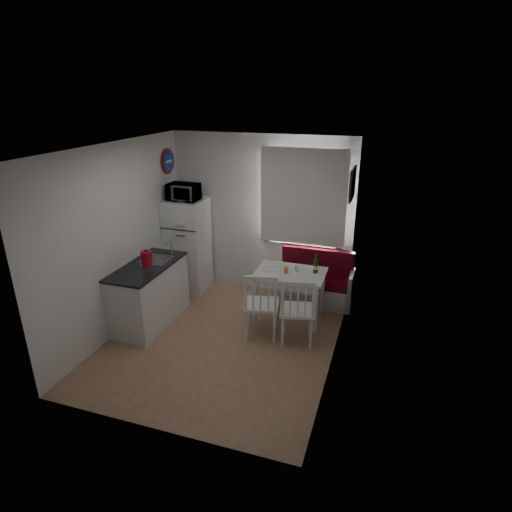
{
  "coord_description": "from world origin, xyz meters",
  "views": [
    {
      "loc": [
        2.02,
        -4.67,
        3.24
      ],
      "look_at": [
        0.32,
        0.5,
        1.1
      ],
      "focal_mm": 30.0,
      "sensor_mm": 36.0,
      "label": 1
    }
  ],
  "objects_px": {
    "bench": "(315,286)",
    "wine_bottle": "(316,263)",
    "dining_table": "(290,278)",
    "microwave": "(183,192)",
    "kettle": "(147,259)",
    "chair_left": "(260,299)",
    "fridge": "(188,245)",
    "kitchen_counter": "(150,293)",
    "chair_right": "(296,305)"
  },
  "relations": [
    {
      "from": "chair_right",
      "to": "wine_bottle",
      "type": "relative_size",
      "value": 1.86
    },
    {
      "from": "kitchen_counter",
      "to": "microwave",
      "type": "height_order",
      "value": "microwave"
    },
    {
      "from": "wine_bottle",
      "to": "bench",
      "type": "bearing_deg",
      "value": 99.38
    },
    {
      "from": "microwave",
      "to": "chair_left",
      "type": "bearing_deg",
      "value": -34.78
    },
    {
      "from": "bench",
      "to": "chair_left",
      "type": "xyz_separation_m",
      "value": [
        -0.51,
        -1.3,
        0.32
      ]
    },
    {
      "from": "fridge",
      "to": "kitchen_counter",
      "type": "bearing_deg",
      "value": -90.9
    },
    {
      "from": "chair_right",
      "to": "chair_left",
      "type": "bearing_deg",
      "value": 167.54
    },
    {
      "from": "dining_table",
      "to": "kitchen_counter",
      "type": "bearing_deg",
      "value": -160.38
    },
    {
      "from": "microwave",
      "to": "bench",
      "type": "bearing_deg",
      "value": 4.18
    },
    {
      "from": "bench",
      "to": "wine_bottle",
      "type": "relative_size",
      "value": 4.14
    },
    {
      "from": "kettle",
      "to": "wine_bottle",
      "type": "bearing_deg",
      "value": 21.57
    },
    {
      "from": "bench",
      "to": "fridge",
      "type": "xyz_separation_m",
      "value": [
        -2.16,
        -0.11,
        0.49
      ]
    },
    {
      "from": "bench",
      "to": "chair_right",
      "type": "relative_size",
      "value": 2.23
    },
    {
      "from": "bench",
      "to": "chair_left",
      "type": "bearing_deg",
      "value": -111.46
    },
    {
      "from": "chair_left",
      "to": "kettle",
      "type": "relative_size",
      "value": 2.17
    },
    {
      "from": "fridge",
      "to": "wine_bottle",
      "type": "height_order",
      "value": "fridge"
    },
    {
      "from": "microwave",
      "to": "kettle",
      "type": "bearing_deg",
      "value": -88.63
    },
    {
      "from": "dining_table",
      "to": "fridge",
      "type": "height_order",
      "value": "fridge"
    },
    {
      "from": "wine_bottle",
      "to": "chair_right",
      "type": "bearing_deg",
      "value": -97.39
    },
    {
      "from": "chair_right",
      "to": "microwave",
      "type": "xyz_separation_m",
      "value": [
        -2.15,
        1.14,
        1.09
      ]
    },
    {
      "from": "dining_table",
      "to": "chair_right",
      "type": "xyz_separation_m",
      "value": [
        0.25,
        -0.67,
        -0.06
      ]
    },
    {
      "from": "chair_left",
      "to": "wine_bottle",
      "type": "height_order",
      "value": "wine_bottle"
    },
    {
      "from": "kitchen_counter",
      "to": "kettle",
      "type": "bearing_deg",
      "value": -48.72
    },
    {
      "from": "kettle",
      "to": "wine_bottle",
      "type": "distance_m",
      "value": 2.39
    },
    {
      "from": "kettle",
      "to": "wine_bottle",
      "type": "relative_size",
      "value": 0.87
    },
    {
      "from": "chair_right",
      "to": "wine_bottle",
      "type": "xyz_separation_m",
      "value": [
        0.1,
        0.77,
        0.29
      ]
    },
    {
      "from": "wine_bottle",
      "to": "chair_left",
      "type": "bearing_deg",
      "value": -127.89
    },
    {
      "from": "dining_table",
      "to": "microwave",
      "type": "bearing_deg",
      "value": 165.02
    },
    {
      "from": "chair_left",
      "to": "fridge",
      "type": "height_order",
      "value": "fridge"
    },
    {
      "from": "chair_left",
      "to": "wine_bottle",
      "type": "relative_size",
      "value": 1.88
    },
    {
      "from": "kitchen_counter",
      "to": "fridge",
      "type": "height_order",
      "value": "fridge"
    },
    {
      "from": "bench",
      "to": "wine_bottle",
      "type": "bearing_deg",
      "value": -80.62
    },
    {
      "from": "kitchen_counter",
      "to": "kettle",
      "type": "height_order",
      "value": "kitchen_counter"
    },
    {
      "from": "bench",
      "to": "chair_left",
      "type": "height_order",
      "value": "chair_left"
    },
    {
      "from": "dining_table",
      "to": "kettle",
      "type": "bearing_deg",
      "value": -158.39
    },
    {
      "from": "kitchen_counter",
      "to": "bench",
      "type": "height_order",
      "value": "kitchen_counter"
    },
    {
      "from": "chair_right",
      "to": "microwave",
      "type": "distance_m",
      "value": 2.67
    },
    {
      "from": "dining_table",
      "to": "microwave",
      "type": "height_order",
      "value": "microwave"
    },
    {
      "from": "microwave",
      "to": "kettle",
      "type": "relative_size",
      "value": 1.94
    },
    {
      "from": "microwave",
      "to": "dining_table",
      "type": "bearing_deg",
      "value": -14.01
    },
    {
      "from": "kitchen_counter",
      "to": "chair_right",
      "type": "xyz_separation_m",
      "value": [
        2.17,
        0.05,
        0.15
      ]
    },
    {
      "from": "chair_left",
      "to": "chair_right",
      "type": "xyz_separation_m",
      "value": [
        0.5,
        0.0,
        -0.0
      ]
    },
    {
      "from": "chair_left",
      "to": "kitchen_counter",
      "type": "bearing_deg",
      "value": 168.83
    },
    {
      "from": "bench",
      "to": "dining_table",
      "type": "relative_size",
      "value": 1.19
    },
    {
      "from": "chair_right",
      "to": "microwave",
      "type": "height_order",
      "value": "microwave"
    },
    {
      "from": "chair_left",
      "to": "microwave",
      "type": "bearing_deg",
      "value": 132.36
    },
    {
      "from": "chair_left",
      "to": "microwave",
      "type": "xyz_separation_m",
      "value": [
        -1.65,
        1.14,
        1.09
      ]
    },
    {
      "from": "dining_table",
      "to": "fridge",
      "type": "bearing_deg",
      "value": 163.61
    },
    {
      "from": "microwave",
      "to": "kettle",
      "type": "height_order",
      "value": "microwave"
    },
    {
      "from": "dining_table",
      "to": "kettle",
      "type": "xyz_separation_m",
      "value": [
        -1.87,
        -0.78,
        0.36
      ]
    }
  ]
}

